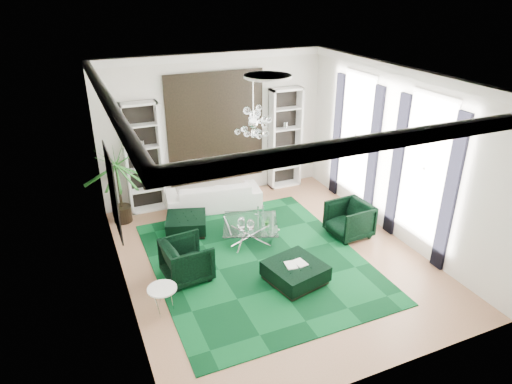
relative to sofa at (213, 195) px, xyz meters
name	(u,v)px	position (x,y,z in m)	size (l,w,h in m)	color
floor	(272,258)	(0.38, -2.74, -0.36)	(6.00, 7.00, 0.02)	#A67757
ceiling	(275,77)	(0.38, -2.74, 3.46)	(6.00, 7.00, 0.02)	white
wall_back	(215,127)	(0.38, 0.77, 1.55)	(6.00, 0.02, 3.80)	silver
wall_front	(387,270)	(0.38, -6.25, 1.55)	(6.00, 0.02, 3.80)	silver
wall_left	(115,202)	(-2.63, -2.74, 1.55)	(0.02, 7.00, 3.80)	silver
wall_right	(397,154)	(3.39, -2.74, 1.55)	(0.02, 7.00, 3.80)	silver
crown_molding	(275,83)	(0.38, -2.74, 3.35)	(6.00, 7.00, 0.18)	white
ceiling_medallion	(268,76)	(0.38, -2.44, 3.42)	(0.90, 0.90, 0.05)	white
tapestry	(216,128)	(0.38, 0.72, 1.55)	(2.50, 0.06, 2.80)	black
shelving_left	(143,158)	(-1.57, 0.57, 1.05)	(0.90, 0.38, 2.80)	white
shelving_right	(285,139)	(2.33, 0.57, 1.05)	(0.90, 0.38, 2.80)	white
painting	(113,191)	(-2.59, -2.14, 1.50)	(0.04, 1.30, 1.60)	black
window_near	(425,168)	(3.37, -3.64, 1.55)	(0.03, 1.10, 2.90)	white
curtain_near_a	(450,195)	(3.33, -4.42, 1.30)	(0.07, 0.30, 3.25)	black
curtain_near_b	(397,167)	(3.33, -2.86, 1.30)	(0.07, 0.30, 3.25)	black
window_far	(356,135)	(3.37, -1.24, 1.55)	(0.03, 1.10, 2.90)	white
curtain_far_a	(373,155)	(3.33, -2.02, 1.30)	(0.07, 0.30, 3.25)	black
curtain_far_b	(337,136)	(3.33, -0.46, 1.30)	(0.07, 0.30, 3.25)	black
rug	(258,261)	(0.05, -2.75, -0.34)	(4.20, 5.00, 0.02)	black
sofa	(213,195)	(0.00, 0.00, 0.00)	(2.39, 0.94, 0.70)	white
armchair_left	(187,260)	(-1.46, -2.72, 0.06)	(0.87, 0.89, 0.81)	black
armchair_right	(349,220)	(2.40, -2.60, 0.06)	(0.87, 0.89, 0.81)	black
coffee_table	(251,231)	(0.25, -1.86, -0.14)	(1.20, 1.20, 0.41)	white
ottoman_side	(186,224)	(-0.99, -0.96, -0.15)	(0.90, 0.90, 0.40)	black
ottoman_front	(295,273)	(0.43, -3.70, -0.15)	(1.00, 1.00, 0.40)	black
book	(296,264)	(0.43, -3.70, 0.07)	(0.42, 0.28, 0.03)	white
side_table	(163,300)	(-2.14, -3.56, -0.10)	(0.52, 0.52, 0.50)	white
palm	(118,176)	(-2.27, 0.18, 0.85)	(1.50, 1.50, 2.40)	#236922
chandelier	(253,123)	(0.17, -2.23, 2.50)	(0.80, 0.80, 0.72)	white
table_plant	(267,221)	(0.55, -2.11, 0.18)	(0.13, 0.11, 0.24)	#236922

